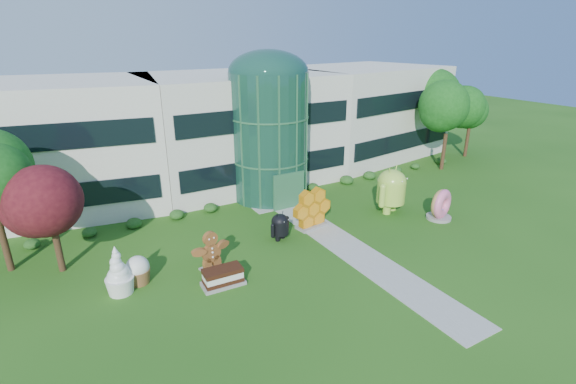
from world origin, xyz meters
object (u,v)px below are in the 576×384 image
android_black (280,225)px  donut (440,204)px  android_green (391,187)px  gingerbread (211,250)px

android_black → donut: 11.78m
android_green → donut: android_green is taller
android_green → gingerbread: size_ratio=1.51×
gingerbread → android_black: bearing=4.9°
android_black → android_green: bearing=-23.7°
android_green → gingerbread: 14.43m
android_green → android_black: android_green is taller
donut → gingerbread: size_ratio=0.89×
android_black → gingerbread: (-5.09, -1.30, 0.15)m
android_green → android_black: (-9.28, 0.11, -0.89)m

